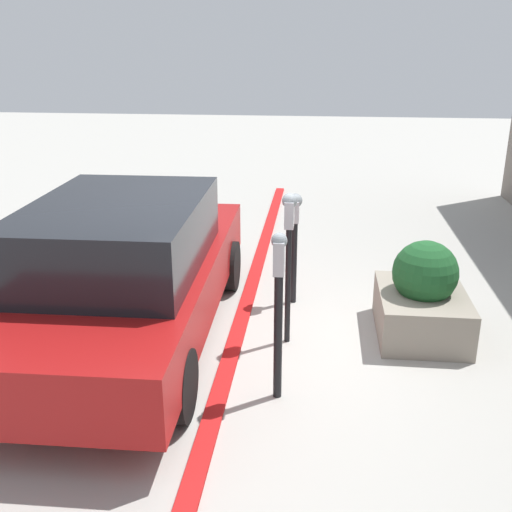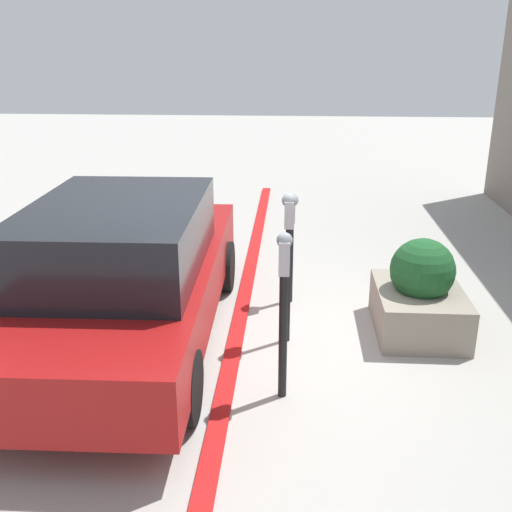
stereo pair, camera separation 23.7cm
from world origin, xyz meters
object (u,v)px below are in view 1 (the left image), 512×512
at_px(parking_meter_second, 289,237).
at_px(parked_car_front, 126,270).
at_px(parking_meter_middle, 295,226).
at_px(parking_meter_nearest, 279,295).
at_px(planter_box, 423,298).

xyz_separation_m(parking_meter_second, parked_car_front, (-0.12, 1.64, -0.37)).
relative_size(parking_meter_second, parking_meter_middle, 1.19).
bearing_deg(parked_car_front, parking_meter_nearest, -120.72).
relative_size(parking_meter_nearest, parking_meter_middle, 1.13).
bearing_deg(parking_meter_middle, planter_box, -116.39).
bearing_deg(parking_meter_second, parked_car_front, 94.05).
relative_size(parking_meter_second, parked_car_front, 0.35).
xyz_separation_m(parking_meter_second, planter_box, (0.32, -1.40, -0.73)).
distance_m(parking_meter_middle, planter_box, 1.64).
xyz_separation_m(parking_meter_middle, planter_box, (-0.69, -1.38, -0.54)).
height_order(parking_meter_nearest, planter_box, parking_meter_nearest).
relative_size(parking_meter_nearest, planter_box, 1.28).
distance_m(parking_meter_nearest, parked_car_front, 1.86).
bearing_deg(planter_box, parking_meter_nearest, 133.55).
bearing_deg(planter_box, parking_meter_second, 102.86).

